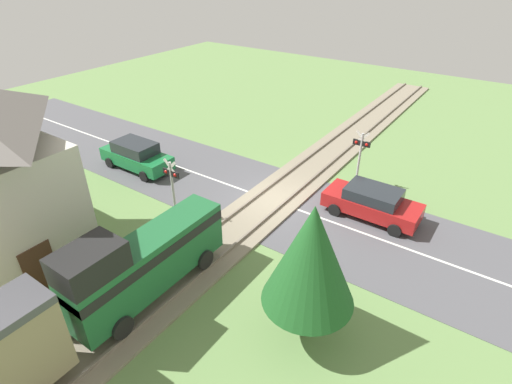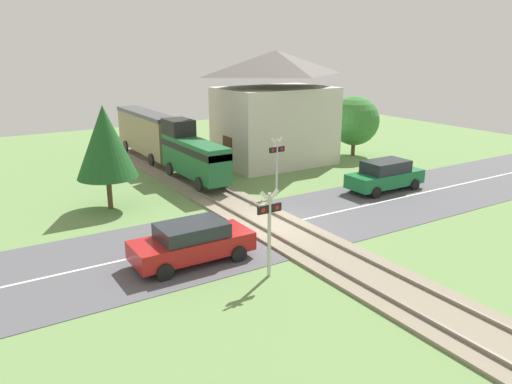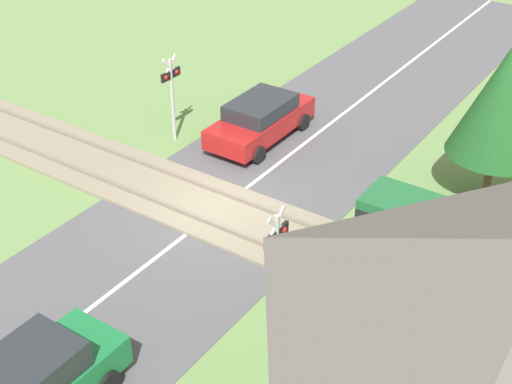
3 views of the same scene
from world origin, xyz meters
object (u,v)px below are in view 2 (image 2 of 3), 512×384
Objects in this scene: car_near_crossing at (192,242)px; station_building at (275,110)px; pedestrian_by_station at (219,160)px; crossing_signal_west_approach at (269,222)px; car_far_side at (385,175)px; crossing_signal_east_approach at (277,158)px; train at (164,140)px.

station_building is (11.21, 11.30, 2.72)m from car_near_crossing.
station_building reaches higher than pedestrian_by_station.
crossing_signal_west_approach is 14.44m from pedestrian_by_station.
car_far_side is at bearing -80.70° from station_building.
pedestrian_by_station is at bearing 68.76° from crossing_signal_west_approach.
crossing_signal_west_approach is at bearing -154.14° from car_far_side.
car_near_crossing is 9.04m from crossing_signal_east_approach.
crossing_signal_west_approach is 16.76m from station_building.
crossing_signal_east_approach is at bearing 54.13° from crossing_signal_west_approach.
crossing_signal_west_approach is at bearing -99.92° from train.
train reaches higher than pedestrian_by_station.
crossing_signal_east_approach is (7.25, 5.28, 1.17)m from car_near_crossing.
crossing_signal_east_approach is (-5.34, 2.40, 1.11)m from car_far_side.
station_building is at bearing 3.82° from pedestrian_by_station.
station_building is at bearing -17.84° from train.
station_building is (-1.38, 8.42, 2.66)m from car_far_side.
crossing_signal_west_approach is 9.48m from crossing_signal_east_approach.
train is at bearing 134.76° from pedestrian_by_station.
car_near_crossing is at bearing -134.77° from station_building.
train is at bearing 108.73° from crossing_signal_east_approach.
crossing_signal_east_approach is at bearing -71.27° from train.
car_far_side is 9.92m from pedestrian_by_station.
crossing_signal_west_approach is at bearing -125.87° from crossing_signal_east_approach.
crossing_signal_east_approach reaches higher than pedestrian_by_station.
car_near_crossing is 13.00m from pedestrian_by_station.
car_near_crossing is 0.57× the size of station_building.
crossing_signal_west_approach is 0.40× the size of station_building.
pedestrian_by_station reaches higher than car_far_side.
station_building is 5.11m from pedestrian_by_station.
station_building is (3.96, 6.02, 1.55)m from crossing_signal_east_approach.
crossing_signal_west_approach is at bearing -124.78° from station_building.
train is 8.48× the size of pedestrian_by_station.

